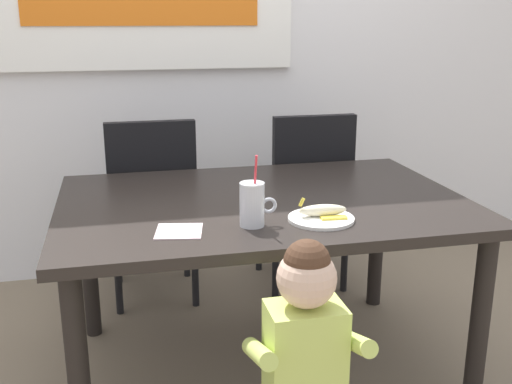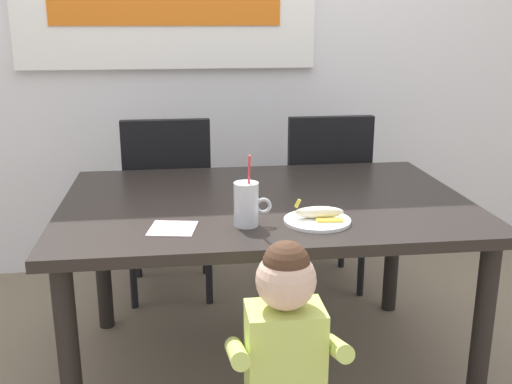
# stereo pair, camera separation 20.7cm
# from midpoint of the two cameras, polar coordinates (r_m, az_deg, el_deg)

# --- Properties ---
(ground_plane) EXTENTS (24.00, 24.00, 0.00)m
(ground_plane) POSITION_cam_midpoint_polar(r_m,az_deg,el_deg) (2.65, -1.73, -16.24)
(ground_plane) COLOR #7A6B56
(back_wall) EXTENTS (6.40, 0.17, 2.90)m
(back_wall) POSITION_cam_midpoint_polar(r_m,az_deg,el_deg) (3.43, -6.19, 16.58)
(back_wall) COLOR silver
(back_wall) RESTS_ON ground
(dining_table) EXTENTS (1.56, 1.06, 0.74)m
(dining_table) POSITION_cam_midpoint_polar(r_m,az_deg,el_deg) (2.36, -1.87, -2.61)
(dining_table) COLOR black
(dining_table) RESTS_ON ground
(dining_chair_left) EXTENTS (0.44, 0.44, 0.96)m
(dining_chair_left) POSITION_cam_midpoint_polar(r_m,az_deg,el_deg) (3.06, -11.70, -0.85)
(dining_chair_left) COLOR black
(dining_chair_left) RESTS_ON ground
(dining_chair_right) EXTENTS (0.44, 0.45, 0.96)m
(dining_chair_right) POSITION_cam_midpoint_polar(r_m,az_deg,el_deg) (3.17, 2.89, 0.04)
(dining_chair_right) COLOR black
(dining_chair_right) RESTS_ON ground
(toddler_standing) EXTENTS (0.33, 0.24, 0.84)m
(toddler_standing) POSITION_cam_midpoint_polar(r_m,az_deg,el_deg) (1.77, 1.24, -14.10)
(toddler_standing) COLOR #3F4760
(toddler_standing) RESTS_ON ground
(milk_cup) EXTENTS (0.13, 0.08, 0.25)m
(milk_cup) POSITION_cam_midpoint_polar(r_m,az_deg,el_deg) (2.02, -3.28, -1.45)
(milk_cup) COLOR silver
(milk_cup) RESTS_ON dining_table
(snack_plate) EXTENTS (0.23, 0.23, 0.01)m
(snack_plate) POSITION_cam_midpoint_polar(r_m,az_deg,el_deg) (2.09, 3.36, -2.58)
(snack_plate) COLOR white
(snack_plate) RESTS_ON dining_table
(peeled_banana) EXTENTS (0.17, 0.11, 0.07)m
(peeled_banana) POSITION_cam_midpoint_polar(r_m,az_deg,el_deg) (2.09, 3.58, -1.82)
(peeled_banana) COLOR #F4EAC6
(peeled_banana) RESTS_ON snack_plate
(paper_napkin) EXTENTS (0.17, 0.17, 0.00)m
(paper_napkin) POSITION_cam_midpoint_polar(r_m,az_deg,el_deg) (2.01, -10.25, -3.72)
(paper_napkin) COLOR silver
(paper_napkin) RESTS_ON dining_table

